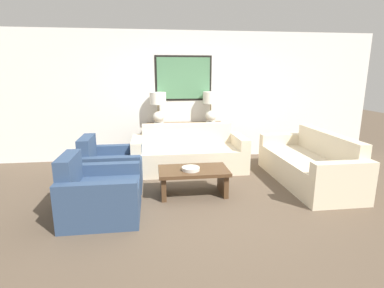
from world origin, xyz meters
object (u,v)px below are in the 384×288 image
(console_table, at_px, (185,141))
(table_lamp_left, at_px, (158,105))
(coffee_table, at_px, (193,176))
(armchair_near_back_wall, at_px, (110,169))
(couch_by_back_wall, at_px, (189,155))
(table_lamp_right, at_px, (211,104))
(decorative_bowl, at_px, (191,169))
(armchair_near_camera, at_px, (99,195))
(couch_by_side, at_px, (309,165))

(console_table, distance_m, table_lamp_left, 0.95)
(coffee_table, bearing_deg, armchair_near_back_wall, 157.21)
(couch_by_back_wall, height_order, coffee_table, couch_by_back_wall)
(console_table, distance_m, table_lamp_right, 0.95)
(console_table, bearing_deg, table_lamp_right, 0.00)
(console_table, distance_m, decorative_bowl, 1.97)
(console_table, bearing_deg, decorative_bowl, -93.79)
(coffee_table, height_order, armchair_near_back_wall, armchair_near_back_wall)
(table_lamp_right, relative_size, armchair_near_back_wall, 0.68)
(couch_by_back_wall, distance_m, armchair_near_camera, 2.24)
(decorative_bowl, relative_size, armchair_near_back_wall, 0.28)
(couch_by_back_wall, height_order, couch_by_side, same)
(table_lamp_right, xyz_separation_m, armchair_near_back_wall, (-1.91, -1.37, -0.89))
(table_lamp_right, relative_size, decorative_bowl, 2.42)
(table_lamp_right, distance_m, coffee_table, 2.19)
(table_lamp_left, xyz_separation_m, couch_by_back_wall, (0.54, -0.68, -0.88))
(decorative_bowl, bearing_deg, couch_by_side, 9.25)
(couch_by_side, bearing_deg, console_table, 139.61)
(couch_by_back_wall, distance_m, couch_by_side, 2.14)
(decorative_bowl, bearing_deg, armchair_near_back_wall, 154.22)
(couch_by_back_wall, relative_size, armchair_near_back_wall, 2.25)
(decorative_bowl, height_order, armchair_near_camera, armchair_near_camera)
(console_table, relative_size, coffee_table, 1.52)
(coffee_table, relative_size, decorative_bowl, 3.94)
(coffee_table, bearing_deg, couch_by_side, 7.85)
(table_lamp_right, height_order, armchair_near_camera, table_lamp_right)
(decorative_bowl, bearing_deg, table_lamp_right, 71.04)
(decorative_bowl, distance_m, armchair_near_camera, 1.34)
(armchair_near_camera, bearing_deg, console_table, 60.79)
(couch_by_side, relative_size, armchair_near_back_wall, 2.25)
(coffee_table, relative_size, armchair_near_camera, 1.11)
(coffee_table, bearing_deg, decorative_bowl, -129.71)
(console_table, height_order, armchair_near_camera, armchair_near_camera)
(console_table, xyz_separation_m, decorative_bowl, (-0.13, -1.97, 0.04))
(table_lamp_left, distance_m, armchair_near_back_wall, 1.83)
(couch_by_side, distance_m, armchair_near_back_wall, 3.30)
(table_lamp_left, relative_size, couch_by_back_wall, 0.30)
(couch_by_side, distance_m, armchair_near_camera, 3.39)
(console_table, relative_size, armchair_near_back_wall, 1.69)
(table_lamp_left, height_order, armchair_near_back_wall, table_lamp_left)
(armchair_near_back_wall, height_order, armchair_near_camera, same)
(table_lamp_left, height_order, couch_by_back_wall, table_lamp_left)
(coffee_table, relative_size, armchair_near_back_wall, 1.11)
(table_lamp_left, distance_m, table_lamp_right, 1.09)
(table_lamp_right, bearing_deg, armchair_near_back_wall, -144.46)
(couch_by_side, distance_m, decorative_bowl, 2.08)
(couch_by_side, bearing_deg, table_lamp_left, 146.48)
(couch_by_back_wall, xyz_separation_m, armchair_near_camera, (-1.37, -1.77, -0.01))
(table_lamp_left, xyz_separation_m, decorative_bowl, (0.41, -1.97, -0.74))
(armchair_near_back_wall, distance_m, armchair_near_camera, 1.08)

